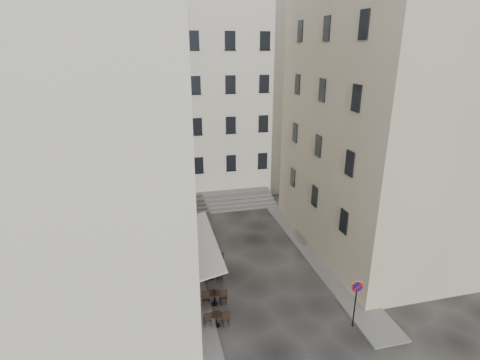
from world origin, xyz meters
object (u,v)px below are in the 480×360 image
object	(u,v)px
no_parking_sign	(356,295)
pedestrian	(206,260)
bistro_table_a	(216,318)
bistro_table_b	(214,297)

from	to	relation	value
no_parking_sign	pedestrian	world-z (taller)	no_parking_sign
bistro_table_a	pedestrian	distance (m)	5.10
bistro_table_a	bistro_table_b	size ratio (longest dim) A/B	0.95
bistro_table_b	no_parking_sign	bearing A→B (deg)	-27.37
pedestrian	bistro_table_a	bearing A→B (deg)	86.58
no_parking_sign	pedestrian	size ratio (longest dim) A/B	1.69
no_parking_sign	bistro_table_a	size ratio (longest dim) A/B	2.07
bistro_table_a	pedestrian	xyz separation A→B (m)	(0.25, 5.09, 0.33)
bistro_table_a	pedestrian	bearing A→B (deg)	87.15
no_parking_sign	pedestrian	bearing A→B (deg)	144.52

